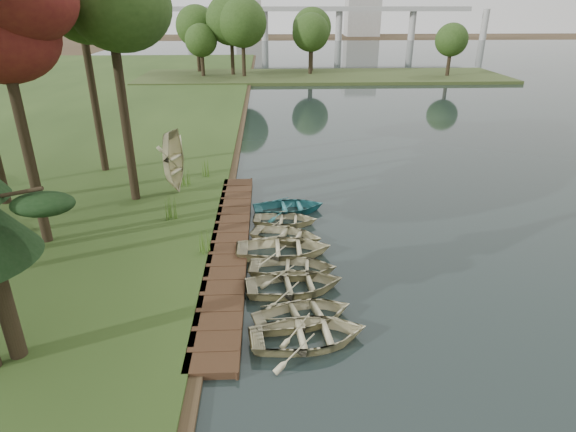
{
  "coord_description": "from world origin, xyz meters",
  "views": [
    {
      "loc": [
        0.1,
        -18.46,
        9.7
      ],
      "look_at": [
        0.95,
        0.51,
        1.23
      ],
      "focal_mm": 30.0,
      "sensor_mm": 36.0,
      "label": 1
    }
  ],
  "objects_px": {
    "boardwalk": "(229,245)",
    "stored_rowboat": "(177,186)",
    "rowboat_2": "(295,282)",
    "rowboat_0": "(309,333)",
    "rowboat_1": "(303,313)"
  },
  "relations": [
    {
      "from": "boardwalk",
      "to": "rowboat_2",
      "type": "xyz_separation_m",
      "value": [
        2.6,
        -3.57,
        0.27
      ]
    },
    {
      "from": "rowboat_0",
      "to": "rowboat_1",
      "type": "bearing_deg",
      "value": -1.97
    },
    {
      "from": "rowboat_0",
      "to": "rowboat_1",
      "type": "relative_size",
      "value": 1.1
    },
    {
      "from": "boardwalk",
      "to": "stored_rowboat",
      "type": "distance_m",
      "value": 6.78
    },
    {
      "from": "rowboat_0",
      "to": "stored_rowboat",
      "type": "relative_size",
      "value": 1.08
    },
    {
      "from": "rowboat_0",
      "to": "rowboat_2",
      "type": "relative_size",
      "value": 1.02
    },
    {
      "from": "stored_rowboat",
      "to": "rowboat_2",
      "type": "bearing_deg",
      "value": -129.93
    },
    {
      "from": "rowboat_2",
      "to": "stored_rowboat",
      "type": "bearing_deg",
      "value": 24.41
    },
    {
      "from": "rowboat_2",
      "to": "rowboat_0",
      "type": "bearing_deg",
      "value": 178.53
    },
    {
      "from": "boardwalk",
      "to": "rowboat_2",
      "type": "bearing_deg",
      "value": -53.91
    },
    {
      "from": "rowboat_0",
      "to": "stored_rowboat",
      "type": "bearing_deg",
      "value": 19.36
    },
    {
      "from": "boardwalk",
      "to": "rowboat_0",
      "type": "xyz_separation_m",
      "value": [
        2.88,
        -6.5,
        0.28
      ]
    },
    {
      "from": "rowboat_2",
      "to": "stored_rowboat",
      "type": "height_order",
      "value": "stored_rowboat"
    },
    {
      "from": "boardwalk",
      "to": "rowboat_0",
      "type": "bearing_deg",
      "value": -66.14
    },
    {
      "from": "boardwalk",
      "to": "rowboat_0",
      "type": "distance_m",
      "value": 7.11
    }
  ]
}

